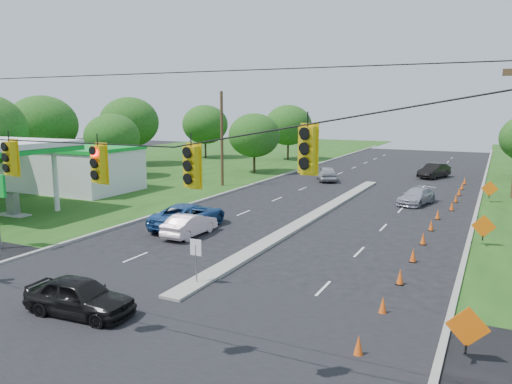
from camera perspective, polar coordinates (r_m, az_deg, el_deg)
The scene contains 37 objects.
ground at distance 17.61m, azimuth -17.87°, elevation -16.30°, with size 160.00×160.00×0.00m, color black.
grass_left at distance 52.28m, azimuth -26.54°, elevation 0.38°, with size 40.00×160.00×0.06m, color #1E4714.
cross_street at distance 17.61m, azimuth -17.87°, elevation -16.30°, with size 160.00×14.00×0.02m, color black.
curb_left at distance 47.03m, azimuth -1.32°, elevation 0.47°, with size 0.25×110.00×0.16m, color gray.
curb_right at distance 41.92m, azimuth 24.02°, elevation -1.53°, with size 0.25×110.00×0.16m, color gray.
median at distance 34.95m, azimuth 6.64°, elevation -2.85°, with size 1.00×34.00×0.18m, color gray.
median_sign at distance 21.46m, azimuth -6.88°, elevation -6.92°, with size 0.55×0.06×2.05m.
signal_span at distance 15.46m, azimuth -21.53°, elevation -0.71°, with size 25.60×0.32×9.00m.
utility_pole_far_left at distance 47.67m, azimuth -3.92°, elevation 6.02°, with size 0.28×0.28×9.00m, color #422D1C.
gas_station at distance 47.24m, azimuth -21.82°, elevation 2.97°, with size 18.40×19.70×5.20m.
cone_0 at distance 16.32m, azimuth 11.64°, elevation -16.82°, with size 0.32×0.32×0.70m, color #E55616.
cone_1 at distance 19.44m, azimuth 14.29°, elevation -12.44°, with size 0.32×0.32×0.70m, color #E55616.
cone_2 at distance 22.68m, azimuth 16.15°, elevation -9.27°, with size 0.32×0.32×0.70m, color #E55616.
cone_3 at distance 25.98m, azimuth 17.51°, elevation -6.90°, with size 0.32×0.32×0.70m, color #E55616.
cone_4 at distance 29.33m, azimuth 18.56°, elevation -5.06°, with size 0.32×0.32×0.70m, color #E55616.
cone_5 at distance 32.71m, azimuth 19.38°, elevation -3.60°, with size 0.32×0.32×0.70m, color #E55616.
cone_6 at distance 36.11m, azimuth 20.05°, elevation -2.41°, with size 0.32×0.32×0.70m, color #E55616.
cone_7 at distance 39.49m, azimuth 21.47°, elevation -1.50°, with size 0.32×0.32×0.70m, color #E55616.
cone_8 at distance 42.92m, azimuth 21.87°, elevation -0.66°, with size 0.32×0.32×0.70m, color #E55616.
cone_9 at distance 46.37m, azimuth 22.20°, elevation 0.04°, with size 0.32×0.32×0.70m, color #E55616.
cone_10 at distance 49.82m, azimuth 22.49°, elevation 0.65°, with size 0.32×0.32×0.70m, color #E55616.
cone_11 at distance 53.28m, azimuth 22.74°, elevation 1.19°, with size 0.32×0.32×0.70m, color #E55616.
work_sign_0 at distance 16.55m, azimuth 23.02°, elevation -14.20°, with size 1.27×0.58×1.37m.
work_sign_1 at distance 29.93m, azimuth 24.57°, elevation -3.69°, with size 1.27×0.58×1.37m.
work_sign_2 at distance 43.70m, azimuth 25.14°, elevation 0.27°, with size 1.27×0.58×1.37m.
tree_2 at distance 55.65m, azimuth -16.13°, elevation 6.03°, with size 5.88×5.88×6.86m.
tree_3 at distance 67.06m, azimuth -14.26°, elevation 7.74°, with size 7.56×7.56×8.82m.
tree_4 at distance 74.45m, azimuth -5.84°, elevation 7.68°, with size 6.72×6.72×7.84m.
tree_5 at distance 57.19m, azimuth -0.20°, elevation 6.50°, with size 5.88×5.88×6.86m.
tree_6 at distance 71.65m, azimuth 3.71°, elevation 7.63°, with size 6.72×6.72×7.84m.
tree_14 at distance 59.91m, azimuth -23.22°, elevation 7.05°, with size 7.56×7.56×8.82m.
black_sedan at distance 19.75m, azimuth -19.52°, elevation -11.20°, with size 1.70×4.24×1.44m, color black.
white_sedan at distance 29.89m, azimuth -7.58°, elevation -3.72°, with size 1.42×4.08×1.34m, color white.
blue_pickup at distance 31.72m, azimuth -7.70°, elevation -2.69°, with size 2.66×5.77×1.60m, color #224B89.
silver_car_far at distance 41.02m, azimuth 17.87°, elevation -0.49°, with size 1.76×4.34×1.26m, color #9B9CAA.
silver_car_oncoming at distance 51.96m, azimuth 8.10°, elevation 2.10°, with size 1.79×4.44×1.51m, color #9D9EA5.
dark_car_receding at distance 56.85m, azimuth 19.69°, elevation 2.30°, with size 1.64×4.69×1.55m, color black.
Camera 1 is at (11.25, -11.21, 7.60)m, focal length 35.00 mm.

